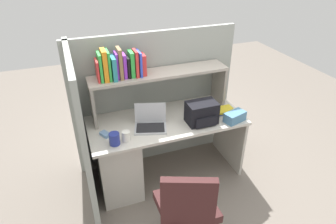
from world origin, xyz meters
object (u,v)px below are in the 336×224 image
(paper_cup, at_px, (126,136))
(snack_canister, at_px, (114,139))
(laptop, at_px, (150,122))
(office_chair, at_px, (186,216))
(backpack, at_px, (202,113))
(computer_mouse, at_px, (105,134))
(tissue_box, at_px, (235,117))

(paper_cup, relative_size, snack_canister, 0.85)
(paper_cup, bearing_deg, snack_canister, -170.05)
(laptop, bearing_deg, paper_cup, -151.84)
(paper_cup, xyz_separation_m, office_chair, (0.30, -0.73, -0.38))
(laptop, bearing_deg, backpack, -11.07)
(office_chair, bearing_deg, backpack, -100.70)
(paper_cup, bearing_deg, backpack, 3.53)
(computer_mouse, bearing_deg, backpack, -33.52)
(backpack, distance_m, tissue_box, 0.35)
(paper_cup, distance_m, tissue_box, 1.12)
(paper_cup, relative_size, tissue_box, 0.44)
(laptop, xyz_separation_m, snack_canister, (-0.39, -0.17, 0.01))
(laptop, xyz_separation_m, tissue_box, (0.84, -0.19, -0.00))
(backpack, bearing_deg, paper_cup, -176.47)
(laptop, distance_m, snack_canister, 0.42)
(backpack, height_order, snack_canister, backpack)
(computer_mouse, bearing_deg, laptop, -27.27)
(laptop, distance_m, computer_mouse, 0.45)
(backpack, relative_size, tissue_box, 1.36)
(paper_cup, distance_m, office_chair, 0.88)
(computer_mouse, height_order, snack_canister, snack_canister)
(backpack, bearing_deg, office_chair, -121.92)
(paper_cup, height_order, office_chair, office_chair)
(computer_mouse, distance_m, snack_canister, 0.18)
(tissue_box, bearing_deg, backpack, 147.60)
(backpack, height_order, tissue_box, backpack)
(backpack, xyz_separation_m, computer_mouse, (-0.96, 0.10, -0.09))
(backpack, distance_m, snack_canister, 0.90)
(backpack, distance_m, office_chair, 1.02)
(paper_cup, bearing_deg, tissue_box, -2.29)
(laptop, height_order, snack_canister, laptop)
(laptop, bearing_deg, office_chair, -88.39)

